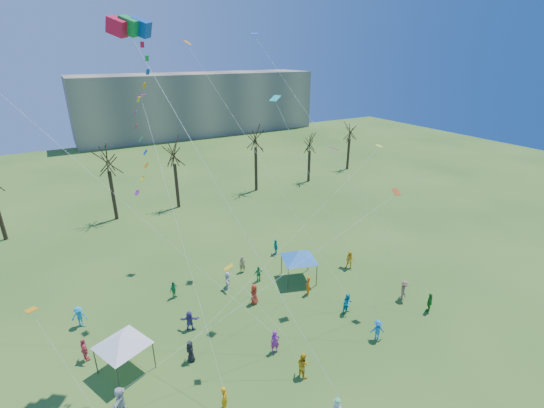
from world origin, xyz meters
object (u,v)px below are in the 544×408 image
canopy_tent_blue (299,255)px  canopy_tent_white (122,340)px  distant_building (199,104)px  big_box_kite (148,123)px

canopy_tent_blue → canopy_tent_white: bearing=-167.8°
distant_building → big_box_kite: (-28.79, -74.32, 8.77)m
canopy_tent_white → big_box_kite: bearing=3.7°
canopy_tent_white → canopy_tent_blue: size_ratio=0.96×
big_box_kite → canopy_tent_white: bearing=-176.3°
big_box_kite → distant_building: bearing=68.8°
big_box_kite → canopy_tent_white: size_ratio=6.10×
distant_building → canopy_tent_blue: (-16.03, -71.07, -4.89)m
distant_building → canopy_tent_blue: distant_building is taller
distant_building → big_box_kite: size_ratio=2.63×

